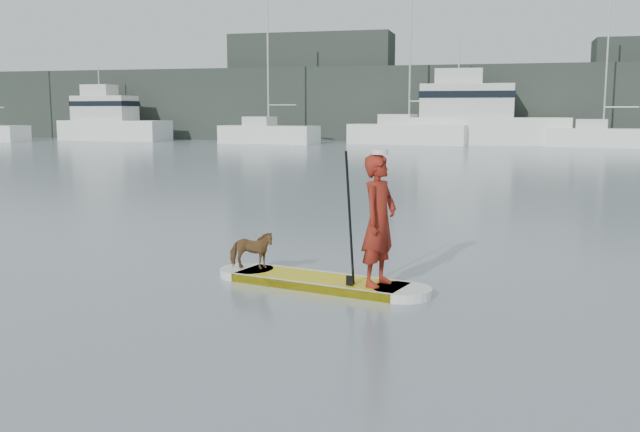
% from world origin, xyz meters
% --- Properties ---
extents(paddleboard, '(3.22, 1.41, 0.12)m').
position_xyz_m(paddleboard, '(3.93, 2.75, 0.06)').
color(paddleboard, gold).
rests_on(paddleboard, ground).
extents(paddler, '(0.61, 0.75, 1.77)m').
position_xyz_m(paddler, '(4.81, 2.53, 1.00)').
color(paddler, maroon).
rests_on(paddler, paddleboard).
extents(white_cap, '(0.22, 0.22, 0.07)m').
position_xyz_m(white_cap, '(4.81, 2.53, 1.92)').
color(white_cap, silver).
rests_on(white_cap, paddler).
extents(dog, '(0.71, 0.41, 0.57)m').
position_xyz_m(dog, '(2.80, 3.03, 0.40)').
color(dog, '#56321D').
rests_on(dog, paddleboard).
extents(paddle, '(0.11, 0.30, 2.00)m').
position_xyz_m(paddle, '(4.44, 2.38, 0.80)').
color(paddle, black).
rests_on(paddle, ground).
extents(sailboat_c, '(7.82, 3.72, 10.78)m').
position_xyz_m(sailboat_c, '(-10.86, 44.53, 0.80)').
color(sailboat_c, white).
rests_on(sailboat_c, ground).
extents(sailboat_d, '(9.17, 4.20, 13.01)m').
position_xyz_m(sailboat_d, '(-0.50, 46.13, 0.93)').
color(sailboat_d, white).
rests_on(sailboat_d, ground).
extents(sailboat_e, '(7.47, 3.35, 10.46)m').
position_xyz_m(sailboat_e, '(12.86, 45.24, 0.75)').
color(sailboat_e, white).
rests_on(sailboat_e, ground).
extents(motor_yacht_a, '(12.26, 4.39, 7.24)m').
position_xyz_m(motor_yacht_a, '(4.29, 47.04, 2.04)').
color(motor_yacht_a, white).
rests_on(motor_yacht_a, ground).
extents(motor_yacht_b, '(9.45, 3.93, 6.08)m').
position_xyz_m(motor_yacht_b, '(-25.49, 46.91, 1.71)').
color(motor_yacht_b, white).
rests_on(motor_yacht_b, ground).
extents(shore_mass, '(90.00, 6.00, 6.00)m').
position_xyz_m(shore_mass, '(0.00, 53.00, 3.00)').
color(shore_mass, black).
rests_on(shore_mass, ground).
extents(shore_building_west, '(14.00, 4.00, 9.00)m').
position_xyz_m(shore_building_west, '(-10.00, 54.00, 4.50)').
color(shore_building_west, black).
rests_on(shore_building_west, ground).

